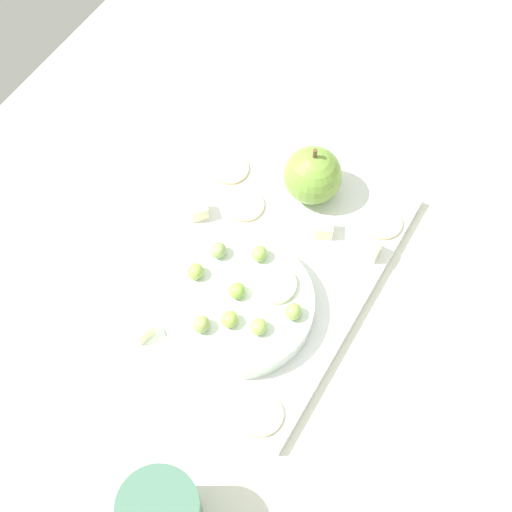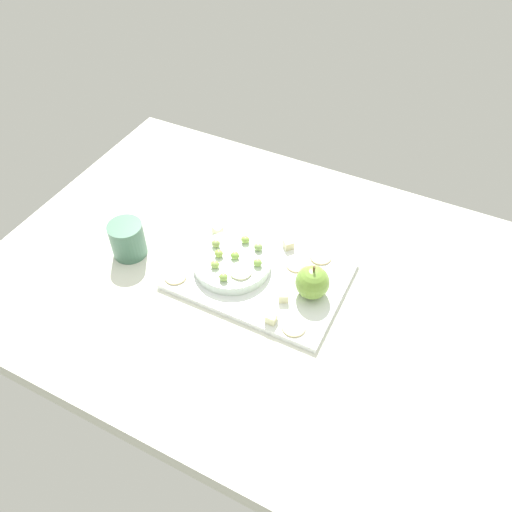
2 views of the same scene
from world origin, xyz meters
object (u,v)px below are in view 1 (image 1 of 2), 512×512
object	(u,v)px
serving_dish	(238,305)
cheese_cube_3	(371,250)
grape_5	(203,325)
grape_6	(218,250)
grape_3	(293,312)
grape_1	(237,291)
platter	(259,267)
cracker_1	(244,205)
cracker_3	(230,169)
grape_7	(259,253)
cheese_cube_1	(141,330)
grape_2	(195,271)
cheese_cube_2	(199,210)
grape_4	(230,319)
grape_0	(259,326)
apple_whole	(313,175)
cracker_0	(382,223)
apple_slice_0	(275,285)
cracker_2	(260,414)
cheese_cube_0	(324,229)

from	to	relation	value
serving_dish	cheese_cube_3	distance (cm)	16.93
grape_5	grape_6	world-z (taller)	same
cheese_cube_3	grape_3	bearing A→B (deg)	-15.33
cheese_cube_3	grape_1	bearing A→B (deg)	-36.68
platter	cracker_1	bearing A→B (deg)	-137.31
cracker_3	grape_7	world-z (taller)	grape_7
cheese_cube_1	grape_2	distance (cm)	8.71
serving_dish	cheese_cube_2	distance (cm)	13.73
grape_5	grape_4	bearing A→B (deg)	134.00
grape_0	grape_7	distance (cm)	9.03
grape_7	cheese_cube_2	bearing A→B (deg)	-105.53
cheese_cube_3	grape_7	distance (cm)	13.28
grape_1	grape_0	bearing A→B (deg)	58.88
cracker_1	apple_whole	bearing A→B (deg)	134.22
cracker_0	cracker_1	bearing A→B (deg)	-68.53
cheese_cube_1	apple_slice_0	size ratio (longest dim) A/B	0.42
grape_2	grape_6	world-z (taller)	same
serving_dish	platter	bearing A→B (deg)	-171.90
cheese_cube_2	cracker_0	size ratio (longest dim) A/B	0.42
cheese_cube_3	cheese_cube_1	bearing A→B (deg)	-38.19
grape_0	grape_1	xyz separation A→B (cm)	(-2.54, -4.21, 0.00)
grape_3	cracker_3	bearing A→B (deg)	-131.05
cracker_0	cracker_2	world-z (taller)	same
grape_2	grape_3	distance (cm)	11.83
grape_0	grape_6	size ratio (longest dim) A/B	1.00
grape_0	grape_3	bearing A→B (deg)	145.31
platter	grape_7	xyz separation A→B (cm)	(0.45, 0.22, 3.96)
grape_4	grape_3	bearing A→B (deg)	127.67
cheese_cube_1	grape_3	bearing A→B (deg)	123.99
cheese_cube_2	cracker_1	xyz separation A→B (cm)	(-3.86, 4.08, -0.82)
cracker_0	grape_0	distance (cm)	21.46
cheese_cube_2	cracker_1	distance (cm)	5.67
apple_whole	cheese_cube_1	world-z (taller)	apple_whole
grape_5	apple_slice_0	world-z (taller)	grape_5
serving_dish	cracker_1	size ratio (longest dim) A/B	3.50
apple_whole	apple_slice_0	distance (cm)	15.19
cracker_1	grape_5	size ratio (longest dim) A/B	2.43
platter	grape_4	size ratio (longest dim) A/B	18.27
cracker_1	grape_7	bearing A→B (deg)	41.75
cheese_cube_0	grape_7	world-z (taller)	grape_7
cracker_0	grape_3	world-z (taller)	grape_3
cracker_0	grape_1	xyz separation A→B (cm)	(18.06, -9.40, 3.03)
grape_4	grape_6	world-z (taller)	same
cracker_0	grape_3	distance (cm)	17.74
cracker_2	grape_5	distance (cm)	11.13
grape_1	grape_7	xyz separation A→B (cm)	(-5.30, -0.27, 0.05)
cracker_0	grape_1	size ratio (longest dim) A/B	2.43
cracker_3	grape_6	world-z (taller)	grape_6
cheese_cube_1	grape_0	distance (cm)	13.02
grape_0	grape_4	xyz separation A→B (cm)	(0.83, -3.11, 0.03)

